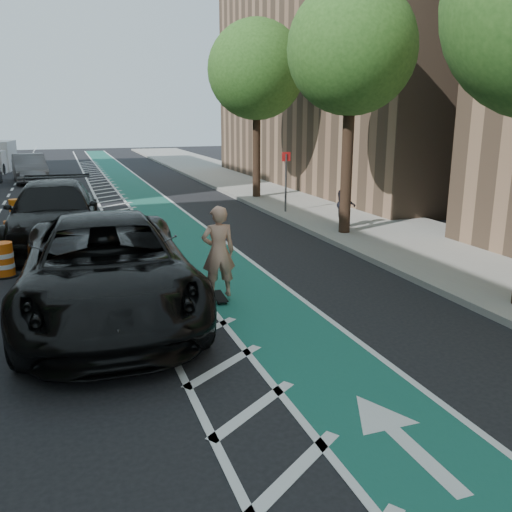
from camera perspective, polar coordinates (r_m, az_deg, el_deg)
name	(u,v)px	position (r m, az deg, el deg)	size (l,w,h in m)	color
ground	(128,381)	(8.56, -13.28, -12.73)	(120.00, 120.00, 0.00)	black
bike_lane	(182,233)	(18.39, -7.75, 2.38)	(2.00, 90.00, 0.01)	#185543
buffer_strip	(137,237)	(18.15, -12.39, 2.00)	(1.40, 90.00, 0.01)	silver
sidewalk_right	(353,219)	(20.69, 10.15, 3.84)	(5.00, 90.00, 0.15)	gray
curb_right	(293,223)	(19.60, 3.90, 3.46)	(0.12, 90.00, 0.16)	gray
building_right_far	(398,9)	(33.53, 14.70, 23.89)	(14.00, 22.00, 19.00)	#84664C
tree_r_c	(348,51)	(17.91, 9.64, 20.54)	(4.20, 4.20, 7.90)	#382619
tree_r_d	(258,70)	(25.18, 0.24, 18.98)	(4.20, 4.20, 7.90)	#382619
sign_post	(286,181)	(21.43, 3.16, 7.87)	(0.35, 0.08, 2.47)	#4C4C4C
skateboard	(219,296)	(11.71, -3.89, -4.27)	(0.28, 0.81, 0.11)	black
skateboarder	(218,252)	(11.43, -3.98, 0.47)	(0.71, 0.47, 1.96)	tan
suv_near	(107,268)	(11.02, -15.46, -1.18)	(3.23, 7.01, 1.95)	black
suv_far	(54,213)	(17.80, -20.50, 4.22)	(2.62, 6.45, 1.87)	black
car_grey	(29,168)	(34.95, -22.74, 8.52)	(1.72, 4.94, 1.63)	slate
pedestrian	(346,203)	(18.66, 9.44, 5.55)	(0.81, 0.63, 1.67)	black
barrel_a	(3,261)	(14.67, -25.06, -0.45)	(0.63, 0.63, 0.86)	#E1560B
barrel_b	(14,236)	(17.53, -24.11, 1.95)	(0.63, 0.63, 0.86)	#D5570B
barrel_c	(16,210)	(22.44, -23.96, 4.42)	(0.58, 0.58, 0.79)	orange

